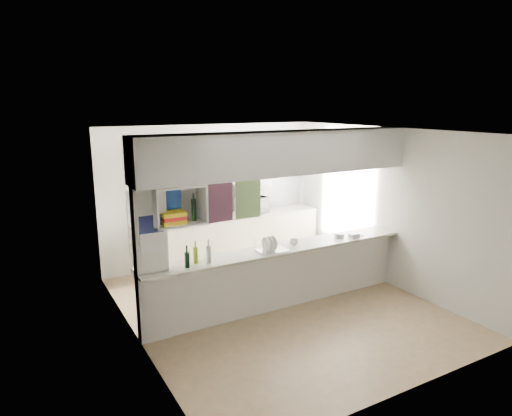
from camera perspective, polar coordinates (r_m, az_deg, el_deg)
floor at (r=7.00m, az=2.89°, el=-12.19°), size 4.80×4.80×0.00m
ceiling at (r=6.34m, az=3.16°, el=9.58°), size 4.80×4.80×0.00m
wall_back at (r=8.62m, az=-5.55°, el=1.72°), size 4.20×0.00×4.20m
wall_left at (r=5.74m, az=-15.02°, el=-4.42°), size 0.00×4.80×4.80m
wall_right at (r=7.85m, az=16.08°, el=0.15°), size 0.00×4.80×4.80m
servery_partition at (r=6.38m, az=1.74°, el=1.08°), size 4.20×0.50×2.60m
cubby_shelf at (r=5.73m, az=-9.94°, el=0.04°), size 0.65×0.35×0.50m
kitchen_run at (r=8.56m, az=-3.79°, el=-1.59°), size 3.60×0.63×2.24m
microwave at (r=8.67m, az=-0.49°, el=0.33°), size 0.64×0.51×0.31m
bowl at (r=8.67m, az=-0.26°, el=1.55°), size 0.22×0.22×0.05m
dish_rack at (r=6.50m, az=2.02°, el=-4.63°), size 0.43×0.33×0.23m
cup at (r=6.74m, az=4.80°, el=-4.25°), size 0.15×0.15×0.10m
wine_bottles at (r=5.99m, az=-7.30°, el=-5.99°), size 0.36×0.14×0.32m
plastic_tubs at (r=7.27m, az=11.11°, el=-3.39°), size 0.50×0.23×0.08m
utensil_jar at (r=8.51m, az=-4.18°, el=-0.57°), size 0.10×0.10×0.13m
knife_block at (r=8.50m, az=-4.61°, el=-0.29°), size 0.12×0.10×0.22m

